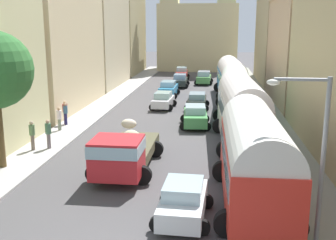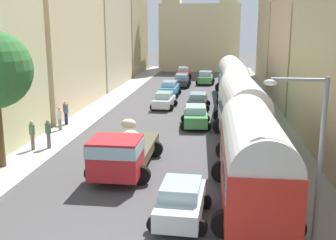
{
  "view_description": "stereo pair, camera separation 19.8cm",
  "coord_description": "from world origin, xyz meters",
  "px_view_note": "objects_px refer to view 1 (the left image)",
  "views": [
    {
      "loc": [
        2.93,
        -9.71,
        7.35
      ],
      "look_at": [
        0.0,
        16.06,
        1.34
      ],
      "focal_mm": 44.3,
      "sensor_mm": 36.0,
      "label": 1
    },
    {
      "loc": [
        3.13,
        -9.69,
        7.35
      ],
      "look_at": [
        0.0,
        16.06,
        1.34
      ],
      "focal_mm": 44.3,
      "sensor_mm": 36.0,
      "label": 2
    }
  ],
  "objects_px": {
    "parked_bus_0": "(255,155)",
    "car_2": "(180,81)",
    "cargo_truck_0": "(124,151)",
    "pedestrian_4": "(66,113)",
    "pedestrian_3": "(65,112)",
    "car_0": "(163,100)",
    "pedestrian_2": "(59,118)",
    "car_4": "(183,201)",
    "car_1": "(168,89)",
    "car_6": "(197,101)",
    "car_5": "(195,116)",
    "car_7": "(204,78)",
    "car_3": "(182,73)",
    "parked_bus_1": "(242,108)",
    "parked_bus_3": "(231,76)",
    "pedestrian_1": "(32,134)",
    "streetlamp_near": "(314,145)",
    "parked_bus_2": "(235,89)",
    "pedestrian_0": "(48,133)"
  },
  "relations": [
    {
      "from": "parked_bus_0",
      "to": "car_2",
      "type": "height_order",
      "value": "parked_bus_0"
    },
    {
      "from": "cargo_truck_0",
      "to": "pedestrian_4",
      "type": "bearing_deg",
      "value": 124.67
    },
    {
      "from": "pedestrian_3",
      "to": "car_0",
      "type": "bearing_deg",
      "value": 49.11
    },
    {
      "from": "pedestrian_2",
      "to": "pedestrian_4",
      "type": "height_order",
      "value": "pedestrian_4"
    },
    {
      "from": "car_0",
      "to": "car_4",
      "type": "bearing_deg",
      "value": -80.83
    },
    {
      "from": "cargo_truck_0",
      "to": "car_1",
      "type": "relative_size",
      "value": 1.67
    },
    {
      "from": "cargo_truck_0",
      "to": "car_6",
      "type": "relative_size",
      "value": 1.87
    },
    {
      "from": "parked_bus_0",
      "to": "cargo_truck_0",
      "type": "distance_m",
      "value": 6.91
    },
    {
      "from": "car_1",
      "to": "pedestrian_2",
      "type": "relative_size",
      "value": 2.41
    },
    {
      "from": "car_5",
      "to": "car_7",
      "type": "relative_size",
      "value": 1.05
    },
    {
      "from": "car_3",
      "to": "car_4",
      "type": "distance_m",
      "value": 41.78
    },
    {
      "from": "car_4",
      "to": "car_7",
      "type": "relative_size",
      "value": 0.95
    },
    {
      "from": "car_7",
      "to": "pedestrian_4",
      "type": "height_order",
      "value": "pedestrian_4"
    },
    {
      "from": "car_5",
      "to": "car_2",
      "type": "bearing_deg",
      "value": 98.06
    },
    {
      "from": "parked_bus_1",
      "to": "parked_bus_3",
      "type": "bearing_deg",
      "value": 90.0
    },
    {
      "from": "cargo_truck_0",
      "to": "pedestrian_1",
      "type": "relative_size",
      "value": 3.74
    },
    {
      "from": "parked_bus_3",
      "to": "streetlamp_near",
      "type": "relative_size",
      "value": 1.65
    },
    {
      "from": "parked_bus_1",
      "to": "car_1",
      "type": "relative_size",
      "value": 2.16
    },
    {
      "from": "cargo_truck_0",
      "to": "car_6",
      "type": "height_order",
      "value": "cargo_truck_0"
    },
    {
      "from": "cargo_truck_0",
      "to": "car_2",
      "type": "bearing_deg",
      "value": 89.48
    },
    {
      "from": "parked_bus_2",
      "to": "pedestrian_1",
      "type": "distance_m",
      "value": 17.09
    },
    {
      "from": "parked_bus_0",
      "to": "pedestrian_0",
      "type": "distance_m",
      "value": 13.14
    },
    {
      "from": "parked_bus_2",
      "to": "car_2",
      "type": "bearing_deg",
      "value": 111.09
    },
    {
      "from": "pedestrian_3",
      "to": "parked_bus_3",
      "type": "bearing_deg",
      "value": 49.15
    },
    {
      "from": "car_3",
      "to": "streetlamp_near",
      "type": "bearing_deg",
      "value": -79.77
    },
    {
      "from": "pedestrian_0",
      "to": "car_1",
      "type": "bearing_deg",
      "value": 75.87
    },
    {
      "from": "parked_bus_2",
      "to": "car_0",
      "type": "relative_size",
      "value": 2.53
    },
    {
      "from": "cargo_truck_0",
      "to": "car_3",
      "type": "height_order",
      "value": "cargo_truck_0"
    },
    {
      "from": "car_3",
      "to": "pedestrian_0",
      "type": "bearing_deg",
      "value": -98.79
    },
    {
      "from": "car_5",
      "to": "pedestrian_3",
      "type": "relative_size",
      "value": 2.19
    },
    {
      "from": "car_7",
      "to": "car_4",
      "type": "bearing_deg",
      "value": -89.55
    },
    {
      "from": "parked_bus_2",
      "to": "car_7",
      "type": "relative_size",
      "value": 2.42
    },
    {
      "from": "car_1",
      "to": "car_3",
      "type": "bearing_deg",
      "value": 88.94
    },
    {
      "from": "parked_bus_0",
      "to": "car_3",
      "type": "bearing_deg",
      "value": 98.75
    },
    {
      "from": "car_4",
      "to": "pedestrian_2",
      "type": "relative_size",
      "value": 2.09
    },
    {
      "from": "cargo_truck_0",
      "to": "parked_bus_3",
      "type": "bearing_deg",
      "value": 75.71
    },
    {
      "from": "car_4",
      "to": "pedestrian_0",
      "type": "bearing_deg",
      "value": 137.1
    },
    {
      "from": "pedestrian_1",
      "to": "car_6",
      "type": "bearing_deg",
      "value": 57.05
    },
    {
      "from": "pedestrian_4",
      "to": "pedestrian_1",
      "type": "bearing_deg",
      "value": -87.39
    },
    {
      "from": "car_5",
      "to": "pedestrian_0",
      "type": "relative_size",
      "value": 2.17
    },
    {
      "from": "car_0",
      "to": "streetlamp_near",
      "type": "relative_size",
      "value": 0.64
    },
    {
      "from": "car_2",
      "to": "car_5",
      "type": "xyz_separation_m",
      "value": [
        2.78,
        -19.6,
        0.03
      ]
    },
    {
      "from": "pedestrian_0",
      "to": "pedestrian_3",
      "type": "xyz_separation_m",
      "value": [
        -1.17,
        6.01,
        -0.02
      ]
    },
    {
      "from": "cargo_truck_0",
      "to": "car_7",
      "type": "xyz_separation_m",
      "value": [
        3.04,
        32.68,
        -0.39
      ]
    },
    {
      "from": "car_0",
      "to": "streetlamp_near",
      "type": "bearing_deg",
      "value": -71.09
    },
    {
      "from": "parked_bus_1",
      "to": "pedestrian_0",
      "type": "bearing_deg",
      "value": -167.53
    },
    {
      "from": "parked_bus_0",
      "to": "pedestrian_1",
      "type": "xyz_separation_m",
      "value": [
        -12.18,
        6.05,
        -1.12
      ]
    },
    {
      "from": "car_6",
      "to": "car_7",
      "type": "bearing_deg",
      "value": 89.49
    },
    {
      "from": "parked_bus_1",
      "to": "pedestrian_0",
      "type": "distance_m",
      "value": 11.72
    },
    {
      "from": "car_2",
      "to": "car_4",
      "type": "relative_size",
      "value": 1.09
    }
  ]
}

